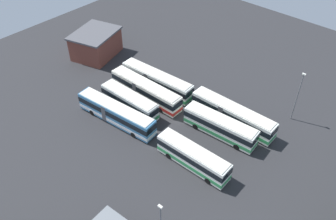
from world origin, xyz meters
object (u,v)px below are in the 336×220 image
at_px(bus_row1_slot0, 193,157).
at_px(bus_row1_slot2, 220,126).
at_px(depot_building, 96,44).
at_px(bus_row0_slot2, 145,90).
at_px(bus_row1_slot3, 232,114).
at_px(lamp_post_by_building, 298,95).
at_px(bus_row0_slot1, 130,102).
at_px(bus_row0_slot0, 116,113).
at_px(bus_row0_slot3, 157,80).

relative_size(bus_row1_slot0, bus_row1_slot2, 0.94).
relative_size(bus_row1_slot0, depot_building, 1.03).
xyz_separation_m(bus_row0_slot2, depot_building, (-18.02, 3.72, 0.85)).
xyz_separation_m(bus_row1_slot3, lamp_post_by_building, (6.99, 7.50, 3.20)).
relative_size(bus_row1_slot3, lamp_post_by_building, 1.62).
bearing_deg(bus_row0_slot2, lamp_post_by_building, 28.94).
bearing_deg(bus_row1_slot3, bus_row0_slot1, -149.30).
bearing_deg(bus_row1_slot3, bus_row0_slot0, -139.03).
bearing_deg(bus_row1_slot0, bus_row0_slot0, -176.54).
bearing_deg(bus_row1_slot0, bus_row1_slot2, 96.23).
distance_m(depot_building, lamp_post_by_building, 41.15).
bearing_deg(lamp_post_by_building, bus_row0_slot0, -136.92).
bearing_deg(bus_row0_slot2, depot_building, 168.32).
xyz_separation_m(bus_row1_slot3, depot_building, (-33.20, -1.04, 0.85)).
distance_m(bus_row1_slot2, lamp_post_by_building, 13.47).
relative_size(bus_row0_slot2, lamp_post_by_building, 1.62).
bearing_deg(bus_row1_slot3, bus_row0_slot3, -175.22).
relative_size(bus_row0_slot0, bus_row0_slot1, 1.32).
relative_size(bus_row0_slot0, bus_row0_slot3, 1.00).
bearing_deg(depot_building, bus_row0_slot0, -31.32).
distance_m(bus_row1_slot0, bus_row1_slot3, 11.60).
xyz_separation_m(bus_row0_slot2, bus_row1_slot0, (16.22, -6.79, -0.00)).
distance_m(bus_row0_slot2, bus_row0_slot3, 3.49).
height_order(bus_row1_slot0, bus_row1_slot2, same).
relative_size(bus_row0_slot3, depot_building, 1.33).
bearing_deg(depot_building, bus_row1_slot0, -17.08).
distance_m(bus_row0_slot3, bus_row1_slot3, 15.75).
distance_m(bus_row0_slot0, bus_row1_slot3, 19.05).
xyz_separation_m(bus_row0_slot0, bus_row0_slot1, (-0.57, 3.62, -0.00)).
bearing_deg(bus_row0_slot2, bus_row0_slot3, 98.58).
height_order(bus_row0_slot1, bus_row0_slot2, same).
bearing_deg(depot_building, bus_row0_slot1, -23.24).
height_order(bus_row0_slot1, bus_row1_slot3, same).
relative_size(bus_row0_slot1, bus_row1_slot0, 0.98).
distance_m(bus_row0_slot1, bus_row0_slot3, 7.60).
bearing_deg(bus_row0_slot3, lamp_post_by_building, 21.23).
bearing_deg(bus_row0_slot0, bus_row0_slot2, 95.90).
bearing_deg(lamp_post_by_building, bus_row0_slot1, -143.27).
distance_m(bus_row1_slot2, bus_row1_slot3, 3.68).
xyz_separation_m(bus_row0_slot1, bus_row0_slot2, (-0.23, 4.11, 0.00)).
xyz_separation_m(bus_row0_slot0, lamp_post_by_building, (21.37, 19.99, 3.20)).
bearing_deg(bus_row0_slot2, bus_row0_slot1, -86.78).
bearing_deg(depot_building, bus_row1_slot3, 1.79).
distance_m(bus_row0_slot1, lamp_post_by_building, 27.56).
relative_size(bus_row0_slot3, bus_row1_slot2, 1.21).
height_order(bus_row1_slot2, lamp_post_by_building, lamp_post_by_building).
distance_m(bus_row0_slot0, bus_row0_slot1, 3.66).
distance_m(bus_row0_slot0, bus_row0_slot2, 7.77).
distance_m(bus_row1_slot0, bus_row1_slot2, 7.93).
bearing_deg(bus_row0_slot1, bus_row0_slot2, 93.22).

